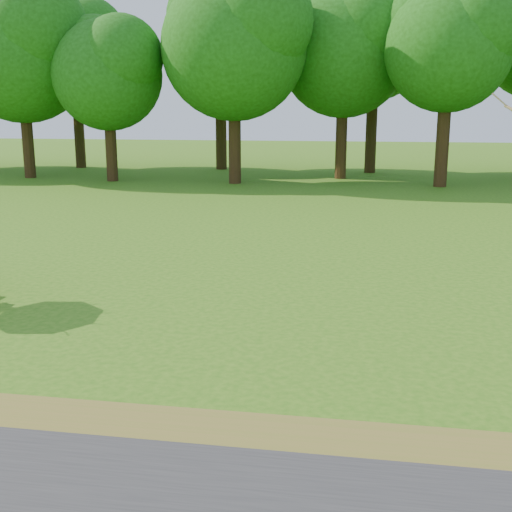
# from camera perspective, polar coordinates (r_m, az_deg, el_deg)

# --- Properties ---
(ground) EXTENTS (120.00, 120.00, 0.00)m
(ground) POSITION_cam_1_polar(r_m,az_deg,el_deg) (10.32, -13.19, -6.86)
(ground) COLOR #337015
(ground) RESTS_ON ground
(drygrass_strip) EXTENTS (120.00, 1.20, 0.01)m
(drygrass_strip) POSITION_cam_1_polar(r_m,az_deg,el_deg) (8.02, -21.02, -13.36)
(drygrass_strip) COLOR olive
(drygrass_strip) RESTS_ON ground
(treeline) EXTENTS (60.00, 12.00, 16.00)m
(treeline) POSITION_cam_1_polar(r_m,az_deg,el_deg) (31.50, 2.51, 21.34)
(treeline) COLOR #1B540E
(treeline) RESTS_ON ground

